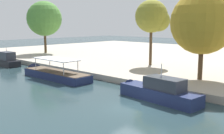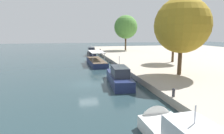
{
  "view_description": "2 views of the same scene",
  "coord_description": "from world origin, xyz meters",
  "px_view_note": "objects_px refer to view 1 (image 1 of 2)",
  "views": [
    {
      "loc": [
        15.15,
        -17.92,
        7.48
      ],
      "look_at": [
        -7.03,
        5.25,
        2.36
      ],
      "focal_mm": 43.36,
      "sensor_mm": 36.0,
      "label": 1
    },
    {
      "loc": [
        24.27,
        -2.17,
        6.6
      ],
      "look_at": [
        -2.36,
        3.71,
        1.74
      ],
      "focal_mm": 30.43,
      "sensor_mm": 36.0,
      "label": 2
    }
  ],
  "objects_px": {
    "motor_yacht_0": "(6,62)",
    "tree_0": "(44,18)",
    "motor_yacht_2": "(155,93)",
    "tree_3": "(201,22)",
    "mooring_bollard_0": "(13,55)",
    "tree_1": "(153,17)",
    "tour_boat_1": "(52,75)"
  },
  "relations": [
    {
      "from": "tour_boat_1",
      "to": "tree_1",
      "type": "distance_m",
      "value": 18.36
    },
    {
      "from": "tree_3",
      "to": "tree_1",
      "type": "bearing_deg",
      "value": 153.02
    },
    {
      "from": "motor_yacht_2",
      "to": "tree_3",
      "type": "distance_m",
      "value": 11.35
    },
    {
      "from": "motor_yacht_0",
      "to": "tree_1",
      "type": "distance_m",
      "value": 27.68
    },
    {
      "from": "tour_boat_1",
      "to": "mooring_bollard_0",
      "type": "distance_m",
      "value": 20.28
    },
    {
      "from": "motor_yacht_0",
      "to": "tree_3",
      "type": "relative_size",
      "value": 0.73
    },
    {
      "from": "tree_0",
      "to": "tree_1",
      "type": "relative_size",
      "value": 1.13
    },
    {
      "from": "tree_0",
      "to": "tree_1",
      "type": "distance_m",
      "value": 29.03
    },
    {
      "from": "tree_0",
      "to": "tree_1",
      "type": "xyz_separation_m",
      "value": [
        28.98,
        1.84,
        -0.18
      ]
    },
    {
      "from": "motor_yacht_2",
      "to": "tree_3",
      "type": "relative_size",
      "value": 0.92
    },
    {
      "from": "tour_boat_1",
      "to": "tree_3",
      "type": "relative_size",
      "value": 1.21
    },
    {
      "from": "motor_yacht_2",
      "to": "mooring_bollard_0",
      "type": "bearing_deg",
      "value": -0.34
    },
    {
      "from": "motor_yacht_0",
      "to": "tree_3",
      "type": "xyz_separation_m",
      "value": [
        33.12,
        8.93,
        7.06
      ]
    },
    {
      "from": "tree_3",
      "to": "motor_yacht_2",
      "type": "bearing_deg",
      "value": -91.4
    },
    {
      "from": "tree_0",
      "to": "motor_yacht_0",
      "type": "bearing_deg",
      "value": -61.89
    },
    {
      "from": "mooring_bollard_0",
      "to": "tree_1",
      "type": "xyz_separation_m",
      "value": [
        25.98,
        11.11,
        7.35
      ]
    },
    {
      "from": "motor_yacht_2",
      "to": "tree_0",
      "type": "relative_size",
      "value": 0.83
    },
    {
      "from": "tree_3",
      "to": "mooring_bollard_0",
      "type": "bearing_deg",
      "value": -171.42
    },
    {
      "from": "tour_boat_1",
      "to": "mooring_bollard_0",
      "type": "relative_size",
      "value": 15.64
    },
    {
      "from": "motor_yacht_0",
      "to": "tour_boat_1",
      "type": "height_order",
      "value": "motor_yacht_0"
    },
    {
      "from": "motor_yacht_0",
      "to": "tour_boat_1",
      "type": "distance_m",
      "value": 16.11
    },
    {
      "from": "tour_boat_1",
      "to": "mooring_bollard_0",
      "type": "xyz_separation_m",
      "value": [
        -19.84,
        4.13,
        0.84
      ]
    },
    {
      "from": "motor_yacht_0",
      "to": "tree_0",
      "type": "relative_size",
      "value": 0.66
    },
    {
      "from": "motor_yacht_0",
      "to": "tree_0",
      "type": "distance_m",
      "value": 16.45
    },
    {
      "from": "tour_boat_1",
      "to": "mooring_bollard_0",
      "type": "bearing_deg",
      "value": -12.9
    },
    {
      "from": "motor_yacht_0",
      "to": "tree_1",
      "type": "relative_size",
      "value": 0.74
    },
    {
      "from": "motor_yacht_2",
      "to": "tree_0",
      "type": "distance_m",
      "value": 42.39
    },
    {
      "from": "motor_yacht_0",
      "to": "motor_yacht_2",
      "type": "bearing_deg",
      "value": -178.21
    },
    {
      "from": "mooring_bollard_0",
      "to": "tree_3",
      "type": "distance_m",
      "value": 37.86
    },
    {
      "from": "motor_yacht_2",
      "to": "tree_1",
      "type": "xyz_separation_m",
      "value": [
        -10.68,
        14.41,
        7.93
      ]
    },
    {
      "from": "motor_yacht_2",
      "to": "tree_3",
      "type": "height_order",
      "value": "tree_3"
    },
    {
      "from": "tour_boat_1",
      "to": "tree_1",
      "type": "relative_size",
      "value": 1.22
    }
  ]
}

